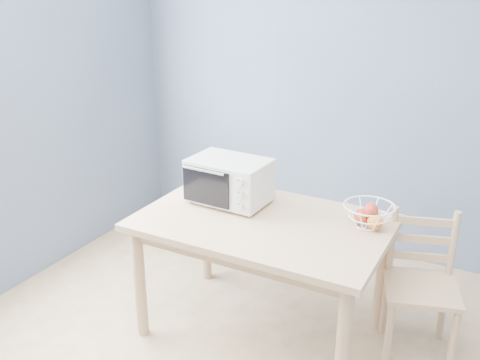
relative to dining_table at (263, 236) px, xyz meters
The scene contains 5 objects.
room 1.14m from the dining_table, 73.99° to the right, with size 4.01×4.51×2.61m.
dining_table is the anchor object (origin of this frame).
toaster_oven 0.42m from the dining_table, 157.64° to the left, with size 0.48×0.36×0.28m.
fruit_basket 0.61m from the dining_table, 19.50° to the left, with size 0.31×0.31×0.14m.
dining_chair 0.93m from the dining_table, 17.39° to the left, with size 0.49×0.49×0.83m.
Camera 1 is at (0.93, -1.58, 2.05)m, focal length 40.00 mm.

